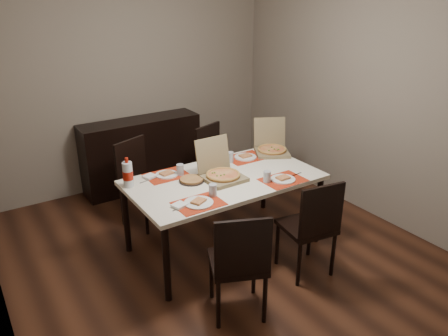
{
  "coord_description": "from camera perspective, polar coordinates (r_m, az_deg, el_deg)",
  "views": [
    {
      "loc": [
        -1.96,
        -3.17,
        2.43
      ],
      "look_at": [
        0.1,
        -0.0,
        0.85
      ],
      "focal_mm": 35.0,
      "sensor_mm": 36.0,
      "label": 1
    }
  ],
  "objects": [
    {
      "name": "setting_far_right",
      "position": [
        4.58,
        2.25,
        1.43
      ],
      "size": [
        0.48,
        0.3,
        0.11
      ],
      "color": "red",
      "rests_on": "dining_table"
    },
    {
      "name": "setting_far_left",
      "position": [
        4.21,
        -7.27,
        -0.72
      ],
      "size": [
        0.49,
        0.3,
        0.11
      ],
      "color": "red",
      "rests_on": "dining_table"
    },
    {
      "name": "dip_bowl",
      "position": [
        4.29,
        -0.8,
        -0.21
      ],
      "size": [
        0.13,
        0.13,
        0.02
      ],
      "primitive_type": "imported",
      "rotation": [
        0.0,
        0.0,
        -0.36
      ],
      "color": "white",
      "rests_on": "dining_table"
    },
    {
      "name": "dining_table",
      "position": [
        4.16,
        0.0,
        -2.12
      ],
      "size": [
        1.8,
        1.0,
        0.75
      ],
      "color": "#F6E9CF",
      "rests_on": "ground"
    },
    {
      "name": "setting_near_left",
      "position": [
        3.68,
        -3.12,
        -4.17
      ],
      "size": [
        0.45,
        0.3,
        0.11
      ],
      "color": "red",
      "rests_on": "dining_table"
    },
    {
      "name": "soda_bottle",
      "position": [
        4.0,
        -12.45,
        -0.84
      ],
      "size": [
        0.09,
        0.09,
        0.28
      ],
      "color": "silver",
      "rests_on": "dining_table"
    },
    {
      "name": "chair_far_left",
      "position": [
        4.79,
        -10.97,
        -1.36
      ],
      "size": [
        0.55,
        0.55,
        0.93
      ],
      "color": "black",
      "rests_on": "ground"
    },
    {
      "name": "pizza_box_center",
      "position": [
        4.1,
        -0.37,
        -0.64
      ],
      "size": [
        0.37,
        0.4,
        0.36
      ],
      "color": "olive",
      "rests_on": "dining_table"
    },
    {
      "name": "napkin_loose",
      "position": [
        4.07,
        1.31,
        -1.56
      ],
      "size": [
        0.16,
        0.16,
        0.02
      ],
      "primitive_type": "cube",
      "rotation": [
        0.0,
        0.0,
        0.64
      ],
      "color": "white",
      "rests_on": "dining_table"
    },
    {
      "name": "setting_near_right",
      "position": [
        4.1,
        7.13,
        -1.37
      ],
      "size": [
        0.46,
        0.3,
        0.11
      ],
      "color": "red",
      "rests_on": "dining_table"
    },
    {
      "name": "sideboard",
      "position": [
        5.68,
        -10.69,
        1.87
      ],
      "size": [
        1.5,
        0.4,
        0.9
      ],
      "primitive_type": "cube",
      "color": "black",
      "rests_on": "ground"
    },
    {
      "name": "faina_plate",
      "position": [
        4.07,
        -4.26,
        -1.58
      ],
      "size": [
        0.24,
        0.24,
        0.03
      ],
      "color": "black",
      "rests_on": "dining_table"
    },
    {
      "name": "chair_far_right",
      "position": [
        5.19,
        -1.1,
        0.97
      ],
      "size": [
        0.54,
        0.54,
        0.93
      ],
      "color": "black",
      "rests_on": "ground"
    },
    {
      "name": "chair_near_left",
      "position": [
        3.37,
        2.03,
        -12.06
      ],
      "size": [
        0.55,
        0.55,
        0.93
      ],
      "color": "black",
      "rests_on": "ground"
    },
    {
      "name": "chair_near_right",
      "position": [
        3.91,
        11.39,
        -7.23
      ],
      "size": [
        0.48,
        0.48,
        0.93
      ],
      "color": "black",
      "rests_on": "ground"
    },
    {
      "name": "ground",
      "position": [
        4.46,
        -1.1,
        -10.51
      ],
      "size": [
        3.8,
        4.0,
        0.02
      ],
      "primitive_type": "cube",
      "color": "#452415",
      "rests_on": "ground"
    },
    {
      "name": "pizza_box_right",
      "position": [
        4.78,
        6.2,
        2.65
      ],
      "size": [
        0.49,
        0.5,
        0.35
      ],
      "color": "olive",
      "rests_on": "dining_table"
    },
    {
      "name": "room_walls",
      "position": [
        4.16,
        -4.52,
        12.99
      ],
      "size": [
        3.84,
        4.02,
        2.62
      ],
      "color": "gray",
      "rests_on": "ground"
    }
  ]
}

